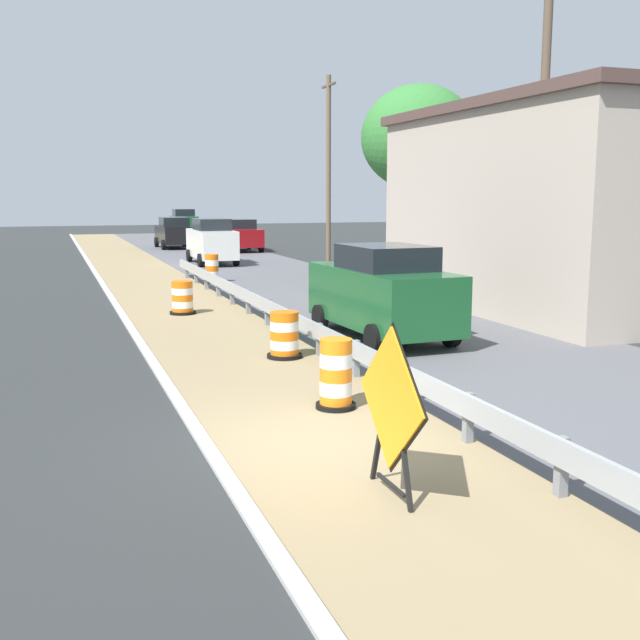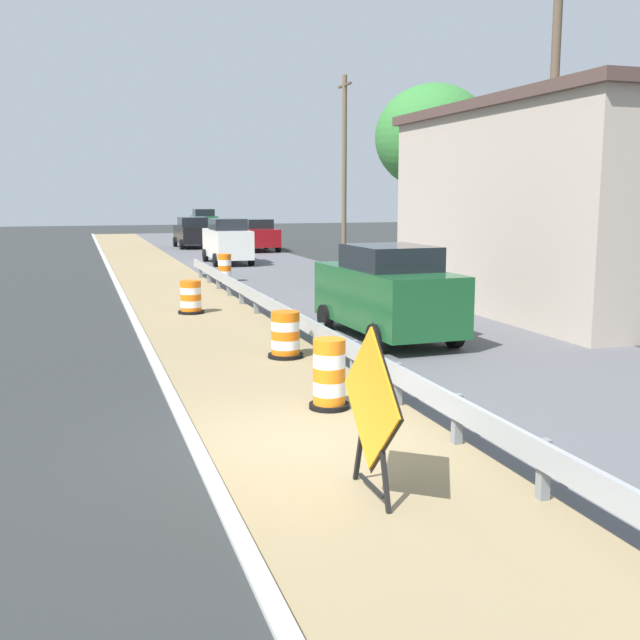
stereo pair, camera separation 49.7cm
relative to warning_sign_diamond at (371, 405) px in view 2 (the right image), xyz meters
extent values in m
plane|color=#2B2D2D|center=(-0.34, 2.03, -1.06)|extent=(160.00, 160.00, 0.00)
cube|color=#8E7A56|center=(0.22, 2.03, -1.06)|extent=(3.52, 120.00, 0.01)
cube|color=#56565B|center=(5.42, 2.03, -1.06)|extent=(6.88, 120.00, 0.00)
cube|color=#ADADA8|center=(-1.64, 2.03, -1.06)|extent=(0.20, 120.00, 0.11)
cube|color=#999EA3|center=(1.73, 0.33, -0.51)|extent=(0.08, 48.92, 0.32)
cube|color=slate|center=(1.81, -0.69, -0.71)|extent=(0.12, 0.12, 0.70)
cube|color=slate|center=(1.81, 1.35, -0.71)|extent=(0.12, 0.12, 0.70)
cube|color=slate|center=(1.81, 3.39, -0.71)|extent=(0.12, 0.12, 0.70)
cube|color=slate|center=(1.81, 5.43, -0.71)|extent=(0.12, 0.12, 0.70)
cube|color=slate|center=(1.81, 7.47, -0.71)|extent=(0.12, 0.12, 0.70)
cube|color=slate|center=(1.81, 9.51, -0.71)|extent=(0.12, 0.12, 0.70)
cube|color=slate|center=(1.81, 11.54, -0.71)|extent=(0.12, 0.12, 0.70)
cube|color=slate|center=(1.81, 13.58, -0.71)|extent=(0.12, 0.12, 0.70)
cube|color=slate|center=(1.81, 15.62, -0.71)|extent=(0.12, 0.12, 0.70)
cube|color=slate|center=(1.81, 17.66, -0.71)|extent=(0.12, 0.12, 0.70)
cube|color=slate|center=(1.81, 19.70, -0.71)|extent=(0.12, 0.12, 0.70)
cube|color=slate|center=(1.81, 21.74, -0.71)|extent=(0.12, 0.12, 0.70)
cube|color=slate|center=(1.81, 23.77, -0.71)|extent=(0.12, 0.12, 0.70)
cube|color=black|center=(0.01, -0.35, -0.54)|extent=(0.05, 0.39, 1.06)
cube|color=black|center=(0.01, 0.35, -0.54)|extent=(0.05, 0.39, 1.06)
cube|color=black|center=(0.01, 0.00, -0.94)|extent=(0.04, 0.72, 0.04)
cube|color=orange|center=(-0.01, 0.00, 0.07)|extent=(0.03, 1.64, 1.64)
cube|color=black|center=(0.01, 0.00, 0.07)|extent=(0.01, 1.74, 1.74)
cylinder|color=orange|center=(0.69, 3.56, -0.95)|extent=(0.52, 0.52, 0.23)
cylinder|color=white|center=(0.69, 3.56, -0.72)|extent=(0.52, 0.52, 0.23)
cylinder|color=orange|center=(0.69, 3.56, -0.50)|extent=(0.52, 0.52, 0.23)
cylinder|color=white|center=(0.69, 3.56, -0.27)|extent=(0.52, 0.52, 0.23)
cylinder|color=orange|center=(0.69, 3.56, -0.05)|extent=(0.52, 0.52, 0.23)
cylinder|color=black|center=(0.69, 3.56, -1.02)|extent=(0.65, 0.65, 0.08)
cylinder|color=orange|center=(1.04, 7.52, -0.97)|extent=(0.60, 0.60, 0.20)
cylinder|color=white|center=(1.04, 7.52, -0.77)|extent=(0.60, 0.60, 0.20)
cylinder|color=orange|center=(1.04, 7.52, -0.57)|extent=(0.60, 0.60, 0.20)
cylinder|color=white|center=(1.04, 7.52, -0.38)|extent=(0.60, 0.60, 0.20)
cylinder|color=orange|center=(1.04, 7.52, -0.18)|extent=(0.60, 0.60, 0.20)
cylinder|color=black|center=(1.04, 7.52, -1.02)|extent=(0.74, 0.74, 0.08)
cylinder|color=orange|center=(0.03, 14.20, -0.97)|extent=(0.60, 0.60, 0.19)
cylinder|color=white|center=(0.03, 14.20, -0.78)|extent=(0.60, 0.60, 0.19)
cylinder|color=orange|center=(0.03, 14.20, -0.59)|extent=(0.60, 0.60, 0.19)
cylinder|color=white|center=(0.03, 14.20, -0.40)|extent=(0.60, 0.60, 0.19)
cylinder|color=orange|center=(0.03, 14.20, -0.21)|extent=(0.60, 0.60, 0.19)
cylinder|color=black|center=(0.03, 14.20, -1.02)|extent=(0.75, 0.75, 0.08)
cylinder|color=orange|center=(2.45, 21.82, -0.95)|extent=(0.52, 0.52, 0.22)
cylinder|color=white|center=(2.45, 21.82, -0.73)|extent=(0.52, 0.52, 0.22)
cylinder|color=orange|center=(2.45, 21.82, -0.51)|extent=(0.52, 0.52, 0.22)
cylinder|color=white|center=(2.45, 21.82, -0.29)|extent=(0.52, 0.52, 0.22)
cylinder|color=orange|center=(2.45, 21.82, -0.07)|extent=(0.52, 0.52, 0.22)
cylinder|color=black|center=(2.45, 21.82, -1.02)|extent=(0.65, 0.65, 0.08)
cube|color=black|center=(4.16, 42.09, -0.19)|extent=(1.92, 4.31, 1.10)
cube|color=black|center=(4.17, 41.92, 0.64)|extent=(1.69, 2.00, 0.56)
cylinder|color=black|center=(3.22, 43.48, -0.74)|extent=(0.23, 0.64, 0.64)
cylinder|color=black|center=(5.06, 43.52, -0.74)|extent=(0.23, 0.64, 0.64)
cylinder|color=black|center=(3.27, 40.66, -0.74)|extent=(0.23, 0.64, 0.64)
cylinder|color=black|center=(5.11, 40.70, -0.74)|extent=(0.23, 0.64, 0.64)
cube|color=#195128|center=(7.10, 55.59, -0.06)|extent=(1.81, 4.08, 1.37)
cube|color=black|center=(7.11, 55.75, 0.91)|extent=(1.60, 1.89, 0.56)
cylinder|color=black|center=(7.96, 54.24, -0.74)|extent=(0.23, 0.64, 0.64)
cylinder|color=black|center=(6.21, 54.26, -0.74)|extent=(0.23, 0.64, 0.64)
cylinder|color=black|center=(8.00, 56.91, -0.74)|extent=(0.23, 0.64, 0.64)
cylinder|color=black|center=(6.24, 56.94, -0.74)|extent=(0.23, 0.64, 0.64)
cube|color=silver|center=(4.13, 29.96, -0.06)|extent=(1.74, 4.56, 1.36)
cube|color=black|center=(4.13, 29.78, 0.90)|extent=(1.56, 2.10, 0.56)
cylinder|color=black|center=(3.26, 31.46, -0.74)|extent=(0.22, 0.64, 0.64)
cylinder|color=black|center=(4.98, 31.46, -0.74)|extent=(0.22, 0.64, 0.64)
cylinder|color=black|center=(3.27, 28.45, -0.74)|extent=(0.22, 0.64, 0.64)
cylinder|color=black|center=(4.99, 28.46, -0.74)|extent=(0.22, 0.64, 0.64)
cube|color=maroon|center=(7.61, 38.08, -0.22)|extent=(1.78, 4.35, 1.05)
cube|color=black|center=(7.61, 38.25, 0.59)|extent=(1.58, 2.01, 0.56)
cylinder|color=black|center=(8.49, 36.66, -0.74)|extent=(0.23, 0.64, 0.64)
cylinder|color=black|center=(6.77, 36.64, -0.74)|extent=(0.23, 0.64, 0.64)
cylinder|color=black|center=(8.45, 39.52, -0.74)|extent=(0.23, 0.64, 0.64)
cylinder|color=black|center=(6.73, 39.50, -0.74)|extent=(0.23, 0.64, 0.64)
cube|color=#195128|center=(3.90, 8.92, -0.07)|extent=(2.10, 4.82, 1.34)
cube|color=black|center=(3.91, 8.73, 0.88)|extent=(1.81, 2.25, 0.56)
cylinder|color=black|center=(2.88, 10.46, -0.74)|extent=(0.24, 0.65, 0.64)
cylinder|color=black|center=(4.80, 10.53, -0.74)|extent=(0.24, 0.65, 0.64)
cylinder|color=black|center=(3.00, 7.32, -0.74)|extent=(0.24, 0.65, 0.64)
cylinder|color=black|center=(4.92, 7.39, -0.74)|extent=(0.24, 0.65, 0.64)
cube|color=#AD9E8E|center=(11.96, 11.72, 1.80)|extent=(8.45, 10.83, 5.73)
cube|color=#4C3833|center=(11.96, 11.72, 4.81)|extent=(8.78, 11.26, 0.30)
cylinder|color=brown|center=(9.10, 10.16, 3.63)|extent=(0.24, 0.24, 9.39)
cylinder|color=brown|center=(10.11, 29.45, 3.58)|extent=(0.24, 0.24, 9.29)
cube|color=brown|center=(10.11, 29.45, 7.73)|extent=(0.12, 1.80, 0.10)
cylinder|color=#4C3D2D|center=(11.41, 22.02, 0.85)|extent=(0.36, 0.36, 3.83)
ellipsoid|color=#337533|center=(11.41, 22.02, 4.71)|extent=(4.86, 4.86, 4.37)
camera|label=1|loc=(-3.52, -7.50, 2.31)|focal=42.79mm
camera|label=2|loc=(-3.05, -7.66, 2.31)|focal=42.79mm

